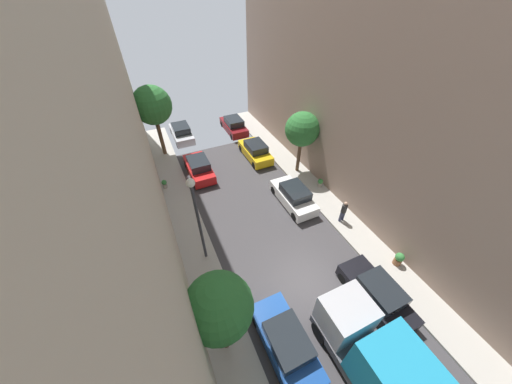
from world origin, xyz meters
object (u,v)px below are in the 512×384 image
at_px(parked_car_left_4, 182,133).
at_px(parked_car_right_1, 377,294).
at_px(parked_car_right_2, 294,196).
at_px(potted_plant_0, 320,183).
at_px(parked_car_left_3, 199,168).
at_px(lamp_post, 196,211).
at_px(parked_car_left_2, 286,343).
at_px(parked_car_right_4, 234,126).
at_px(pedestrian, 344,211).
at_px(potted_plant_2, 399,259).
at_px(parked_car_right_3, 255,151).
at_px(delivery_truck, 391,379).
at_px(street_tree_2, 152,106).
at_px(street_tree_0, 219,307).
at_px(potted_plant_3, 164,184).
at_px(street_tree_1, 302,130).

xyz_separation_m(parked_car_left_4, parked_car_right_1, (5.40, -21.38, 0.00)).
xyz_separation_m(parked_car_right_2, potted_plant_0, (2.89, 0.70, -0.21)).
distance_m(parked_car_left_3, parked_car_right_1, 15.68).
xyz_separation_m(parked_car_right_2, lamp_post, (-7.30, -1.95, 3.31)).
bearing_deg(parked_car_left_2, parked_car_right_4, 75.35).
bearing_deg(parked_car_right_2, parked_car_right_1, -90.00).
bearing_deg(pedestrian, parked_car_right_1, -111.14).
distance_m(parked_car_right_1, potted_plant_2, 3.04).
bearing_deg(parked_car_right_4, parked_car_right_3, -90.00).
bearing_deg(parked_car_left_4, parked_car_left_3, -90.00).
xyz_separation_m(parked_car_left_3, parked_car_right_1, (5.40, -14.72, 0.00)).
distance_m(parked_car_left_4, parked_car_right_4, 5.45).
xyz_separation_m(delivery_truck, lamp_post, (-4.60, 9.39, 2.24)).
xyz_separation_m(parked_car_left_3, street_tree_2, (-2.15, 4.43, 4.05)).
relative_size(street_tree_0, street_tree_2, 0.82).
bearing_deg(parked_car_left_3, pedestrian, -51.64).
bearing_deg(street_tree_2, potted_plant_0, -44.17).
distance_m(delivery_truck, pedestrian, 9.62).
bearing_deg(street_tree_2, parked_car_right_3, -28.18).
xyz_separation_m(parked_car_right_3, street_tree_2, (-7.55, 4.05, 4.05)).
relative_size(parked_car_left_4, potted_plant_2, 4.73).
bearing_deg(potted_plant_0, potted_plant_3, 156.14).
xyz_separation_m(parked_car_right_3, lamp_post, (-7.30, -8.74, 3.31)).
relative_size(parked_car_left_3, parked_car_right_3, 1.00).
relative_size(parked_car_right_1, street_tree_2, 0.67).
bearing_deg(potted_plant_3, parked_car_right_2, -34.11).
relative_size(parked_car_right_1, lamp_post, 0.71).
bearing_deg(parked_car_left_3, street_tree_0, -100.21).
relative_size(parked_car_left_4, street_tree_2, 0.67).
bearing_deg(parked_car_right_1, lamp_post, 138.94).
distance_m(parked_car_left_2, delivery_truck, 4.18).
bearing_deg(pedestrian, lamp_post, 173.57).
relative_size(parked_car_left_2, street_tree_0, 0.81).
xyz_separation_m(parked_car_left_2, potted_plant_3, (-3.01, 14.03, -0.20)).
relative_size(parked_car_right_3, street_tree_1, 0.81).
distance_m(street_tree_0, street_tree_1, 14.61).
distance_m(parked_car_left_2, parked_car_left_3, 14.75).
bearing_deg(delivery_truck, parked_car_left_4, 96.31).
distance_m(parked_car_left_2, pedestrian, 9.17).
relative_size(parked_car_left_3, street_tree_2, 0.67).
height_order(parked_car_left_2, potted_plant_3, parked_car_left_2).
bearing_deg(potted_plant_3, potted_plant_2, -48.91).
height_order(delivery_truck, potted_plant_2, delivery_truck).
bearing_deg(street_tree_0, parked_car_right_4, 68.04).
height_order(street_tree_1, potted_plant_0, street_tree_1).
bearing_deg(potted_plant_2, parked_car_left_4, 112.08).
xyz_separation_m(parked_car_left_4, potted_plant_2, (8.21, -20.25, -0.10)).
bearing_deg(pedestrian, potted_plant_0, 77.23).
xyz_separation_m(pedestrian, lamp_post, (-9.35, 1.05, 2.95)).
height_order(parked_car_left_3, pedestrian, pedestrian).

